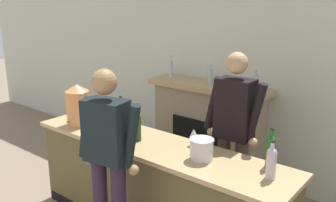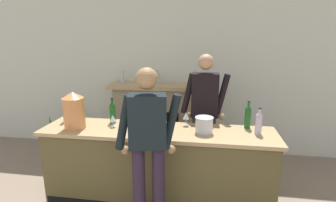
{
  "view_description": "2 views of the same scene",
  "coord_description": "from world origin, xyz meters",
  "px_view_note": "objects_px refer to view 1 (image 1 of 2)",
  "views": [
    {
      "loc": [
        2.07,
        0.33,
        2.34
      ],
      "look_at": [
        -0.17,
        3.12,
        1.33
      ],
      "focal_mm": 40.0,
      "sensor_mm": 36.0,
      "label": 1
    },
    {
      "loc": [
        0.42,
        -0.07,
        2.07
      ],
      "look_at": [
        -0.05,
        3.03,
        1.29
      ],
      "focal_mm": 28.0,
      "sensor_mm": 36.0,
      "label": 2
    }
  ],
  "objects_px": {
    "person_bartender": "(233,134)",
    "ice_bucket_steel": "(202,149)",
    "wine_bottle_port_short": "(121,112)",
    "wine_glass_back_row": "(114,121)",
    "wine_bottle_rose_blush": "(138,126)",
    "wine_glass_front_right": "(194,134)",
    "wine_bottle_riesling_slim": "(271,162)",
    "potted_plant_corner": "(105,129)",
    "wine_bottle_chardonnay_pale": "(271,150)",
    "copper_dispenser": "(78,105)",
    "wine_bottle_cabernet_heavy": "(81,103)",
    "fireplace_stone": "(208,129)",
    "person_customer": "(108,162)"
  },
  "relations": [
    {
      "from": "person_bartender",
      "to": "ice_bucket_steel",
      "type": "relative_size",
      "value": 8.5
    },
    {
      "from": "wine_bottle_port_short",
      "to": "wine_glass_back_row",
      "type": "xyz_separation_m",
      "value": [
        0.06,
        -0.16,
        -0.04
      ]
    },
    {
      "from": "wine_bottle_rose_blush",
      "to": "wine_glass_front_right",
      "type": "height_order",
      "value": "wine_bottle_rose_blush"
    },
    {
      "from": "person_bartender",
      "to": "wine_bottle_riesling_slim",
      "type": "relative_size",
      "value": 5.84
    },
    {
      "from": "potted_plant_corner",
      "to": "wine_glass_back_row",
      "type": "relative_size",
      "value": 4.97
    },
    {
      "from": "wine_bottle_chardonnay_pale",
      "to": "wine_glass_front_right",
      "type": "bearing_deg",
      "value": -177.98
    },
    {
      "from": "copper_dispenser",
      "to": "wine_bottle_cabernet_heavy",
      "type": "xyz_separation_m",
      "value": [
        -0.25,
        0.23,
        -0.08
      ]
    },
    {
      "from": "wine_bottle_chardonnay_pale",
      "to": "wine_bottle_rose_blush",
      "type": "height_order",
      "value": "wine_bottle_chardonnay_pale"
    },
    {
      "from": "potted_plant_corner",
      "to": "wine_bottle_chardonnay_pale",
      "type": "height_order",
      "value": "wine_bottle_chardonnay_pale"
    },
    {
      "from": "ice_bucket_steel",
      "to": "wine_bottle_port_short",
      "type": "bearing_deg",
      "value": 171.1
    },
    {
      "from": "wine_bottle_chardonnay_pale",
      "to": "wine_glass_back_row",
      "type": "relative_size",
      "value": 2.22
    },
    {
      "from": "copper_dispenser",
      "to": "wine_bottle_rose_blush",
      "type": "distance_m",
      "value": 0.85
    },
    {
      "from": "person_bartender",
      "to": "wine_bottle_riesling_slim",
      "type": "height_order",
      "value": "person_bartender"
    },
    {
      "from": "wine_bottle_chardonnay_pale",
      "to": "wine_bottle_cabernet_heavy",
      "type": "height_order",
      "value": "same"
    },
    {
      "from": "person_bartender",
      "to": "wine_bottle_rose_blush",
      "type": "relative_size",
      "value": 5.43
    },
    {
      "from": "fireplace_stone",
      "to": "wine_glass_back_row",
      "type": "height_order",
      "value": "fireplace_stone"
    },
    {
      "from": "potted_plant_corner",
      "to": "wine_bottle_rose_blush",
      "type": "distance_m",
      "value": 2.37
    },
    {
      "from": "potted_plant_corner",
      "to": "wine_bottle_cabernet_heavy",
      "type": "relative_size",
      "value": 2.24
    },
    {
      "from": "wine_bottle_port_short",
      "to": "wine_glass_front_right",
      "type": "distance_m",
      "value": 0.96
    },
    {
      "from": "ice_bucket_steel",
      "to": "wine_glass_back_row",
      "type": "bearing_deg",
      "value": 178.79
    },
    {
      "from": "wine_bottle_cabernet_heavy",
      "to": "wine_bottle_riesling_slim",
      "type": "height_order",
      "value": "wine_bottle_cabernet_heavy"
    },
    {
      "from": "potted_plant_corner",
      "to": "copper_dispenser",
      "type": "xyz_separation_m",
      "value": [
        1.03,
        -1.28,
        0.88
      ]
    },
    {
      "from": "wine_bottle_port_short",
      "to": "wine_glass_back_row",
      "type": "height_order",
      "value": "wine_bottle_port_short"
    },
    {
      "from": "ice_bucket_steel",
      "to": "wine_bottle_cabernet_heavy",
      "type": "xyz_separation_m",
      "value": [
        -1.82,
        0.14,
        0.06
      ]
    },
    {
      "from": "potted_plant_corner",
      "to": "wine_glass_front_right",
      "type": "xyz_separation_m",
      "value": [
        2.38,
        -0.98,
        0.77
      ]
    },
    {
      "from": "wine_bottle_rose_blush",
      "to": "wine_bottle_port_short",
      "type": "relative_size",
      "value": 1.01
    },
    {
      "from": "fireplace_stone",
      "to": "wine_bottle_port_short",
      "type": "height_order",
      "value": "fireplace_stone"
    },
    {
      "from": "person_customer",
      "to": "wine_bottle_riesling_slim",
      "type": "bearing_deg",
      "value": 29.08
    },
    {
      "from": "fireplace_stone",
      "to": "person_bartender",
      "type": "xyz_separation_m",
      "value": [
        0.83,
        -0.84,
        0.38
      ]
    },
    {
      "from": "person_customer",
      "to": "wine_glass_front_right",
      "type": "height_order",
      "value": "person_customer"
    },
    {
      "from": "wine_glass_front_right",
      "to": "copper_dispenser",
      "type": "bearing_deg",
      "value": -167.53
    },
    {
      "from": "fireplace_stone",
      "to": "copper_dispenser",
      "type": "bearing_deg",
      "value": -116.12
    },
    {
      "from": "wine_bottle_cabernet_heavy",
      "to": "person_customer",
      "type": "bearing_deg",
      "value": -29.98
    },
    {
      "from": "person_bartender",
      "to": "wine_bottle_cabernet_heavy",
      "type": "xyz_separation_m",
      "value": [
        -1.82,
        -0.43,
        0.09
      ]
    },
    {
      "from": "ice_bucket_steel",
      "to": "wine_bottle_chardonnay_pale",
      "type": "distance_m",
      "value": 0.58
    },
    {
      "from": "wine_glass_front_right",
      "to": "fireplace_stone",
      "type": "bearing_deg",
      "value": 116.75
    },
    {
      "from": "wine_glass_back_row",
      "to": "wine_bottle_rose_blush",
      "type": "bearing_deg",
      "value": -7.6
    },
    {
      "from": "potted_plant_corner",
      "to": "wine_bottle_riesling_slim",
      "type": "distance_m",
      "value": 3.51
    },
    {
      "from": "person_customer",
      "to": "wine_glass_back_row",
      "type": "bearing_deg",
      "value": 133.32
    },
    {
      "from": "wine_bottle_cabernet_heavy",
      "to": "wine_glass_front_right",
      "type": "bearing_deg",
      "value": 2.54
    },
    {
      "from": "ice_bucket_steel",
      "to": "wine_bottle_chardonnay_pale",
      "type": "height_order",
      "value": "wine_bottle_chardonnay_pale"
    },
    {
      "from": "wine_bottle_rose_blush",
      "to": "wine_glass_back_row",
      "type": "distance_m",
      "value": 0.4
    },
    {
      "from": "ice_bucket_steel",
      "to": "wine_glass_front_right",
      "type": "distance_m",
      "value": 0.31
    },
    {
      "from": "ice_bucket_steel",
      "to": "wine_bottle_riesling_slim",
      "type": "distance_m",
      "value": 0.62
    },
    {
      "from": "potted_plant_corner",
      "to": "person_customer",
      "type": "xyz_separation_m",
      "value": [
        2.07,
        -1.79,
        0.68
      ]
    },
    {
      "from": "person_bartender",
      "to": "wine_bottle_chardonnay_pale",
      "type": "xyz_separation_m",
      "value": [
        0.53,
        -0.34,
        0.09
      ]
    },
    {
      "from": "wine_bottle_chardonnay_pale",
      "to": "wine_bottle_cabernet_heavy",
      "type": "bearing_deg",
      "value": -177.63
    },
    {
      "from": "person_customer",
      "to": "wine_glass_front_right",
      "type": "xyz_separation_m",
      "value": [
        0.31,
        0.81,
        0.09
      ]
    },
    {
      "from": "ice_bucket_steel",
      "to": "wine_bottle_rose_blush",
      "type": "distance_m",
      "value": 0.74
    },
    {
      "from": "fireplace_stone",
      "to": "potted_plant_corner",
      "type": "distance_m",
      "value": 1.81
    }
  ]
}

